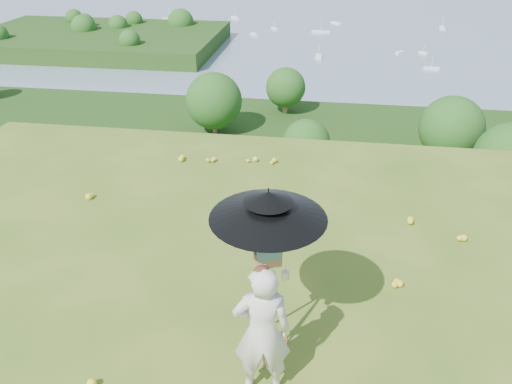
# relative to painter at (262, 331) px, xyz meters

# --- Properties ---
(ground) EXTENTS (14.00, 14.00, 0.00)m
(ground) POSITION_rel_painter_xyz_m (-1.35, 0.92, -0.93)
(ground) COLOR #3E611B
(ground) RESTS_ON ground
(forest_slope) EXTENTS (140.00, 56.00, 22.00)m
(forest_slope) POSITION_rel_painter_xyz_m (-1.35, 35.92, -29.93)
(forest_slope) COLOR #17380F
(forest_slope) RESTS_ON bay_water
(shoreline_tier) EXTENTS (170.00, 28.00, 8.00)m
(shoreline_tier) POSITION_rel_painter_xyz_m (-1.35, 75.92, -36.93)
(shoreline_tier) COLOR #676153
(shoreline_tier) RESTS_ON bay_water
(bay_water) EXTENTS (700.00, 700.00, 0.00)m
(bay_water) POSITION_rel_painter_xyz_m (-1.35, 240.92, -34.93)
(bay_water) COLOR slate
(bay_water) RESTS_ON ground
(peninsula) EXTENTS (90.00, 60.00, 12.00)m
(peninsula) POSITION_rel_painter_xyz_m (-76.35, 155.92, -29.93)
(peninsula) COLOR #17380F
(peninsula) RESTS_ON bay_water
(slope_trees) EXTENTS (110.00, 50.00, 6.00)m
(slope_trees) POSITION_rel_painter_xyz_m (-1.35, 35.92, -15.93)
(slope_trees) COLOR #164A17
(slope_trees) RESTS_ON forest_slope
(harbor_town) EXTENTS (110.00, 22.00, 5.00)m
(harbor_town) POSITION_rel_painter_xyz_m (-1.35, 75.92, -30.43)
(harbor_town) COLOR silver
(harbor_town) RESTS_ON shoreline_tier
(moored_boats) EXTENTS (140.00, 140.00, 0.70)m
(moored_boats) POSITION_rel_painter_xyz_m (-13.85, 161.92, -34.58)
(moored_boats) COLOR white
(moored_boats) RESTS_ON bay_water
(wildflowers) EXTENTS (10.00, 10.50, 0.12)m
(wildflowers) POSITION_rel_painter_xyz_m (-1.35, 1.17, -0.87)
(wildflowers) COLOR yellow
(wildflowers) RESTS_ON ground
(painter) EXTENTS (0.74, 0.55, 1.87)m
(painter) POSITION_rel_painter_xyz_m (0.00, 0.00, 0.00)
(painter) COLOR beige
(painter) RESTS_ON ground
(field_easel) EXTENTS (0.86, 0.86, 1.76)m
(field_easel) POSITION_rel_painter_xyz_m (-0.02, 0.61, -0.05)
(field_easel) COLOR #A46C44
(field_easel) RESTS_ON ground
(sun_umbrella) EXTENTS (1.75, 1.75, 1.03)m
(sun_umbrella) POSITION_rel_painter_xyz_m (-0.02, 0.64, 1.03)
(sun_umbrella) COLOR black
(sun_umbrella) RESTS_ON field_easel
(painter_cap) EXTENTS (0.28, 0.31, 0.10)m
(painter_cap) POSITION_rel_painter_xyz_m (0.00, 0.00, 0.88)
(painter_cap) COLOR #C86D74
(painter_cap) RESTS_ON painter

